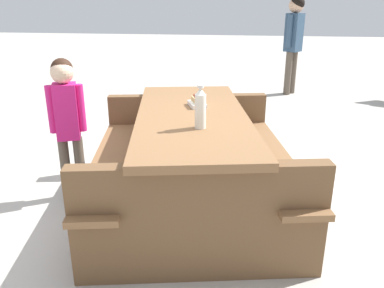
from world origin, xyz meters
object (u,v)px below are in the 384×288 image
at_px(picnic_table, 192,154).
at_px(hotdog_tray, 197,102).
at_px(bystander_adult, 294,33).
at_px(child_in_coat, 67,112).
at_px(soda_bottle, 200,108).

xyz_separation_m(picnic_table, hotdog_tray, (0.21, -0.01, 0.34)).
xyz_separation_m(hotdog_tray, bystander_adult, (3.84, -1.07, 0.21)).
distance_m(hotdog_tray, bystander_adult, 3.99).
distance_m(picnic_table, bystander_adult, 4.22).
bearing_deg(child_in_coat, bystander_adult, -27.19).
height_order(soda_bottle, hotdog_tray, soda_bottle).
bearing_deg(child_in_coat, soda_bottle, -109.78).
bearing_deg(child_in_coat, picnic_table, -94.28).
bearing_deg(picnic_table, soda_bottle, -162.82).
distance_m(child_in_coat, bystander_adult, 4.47).
bearing_deg(hotdog_tray, picnic_table, 177.57).
bearing_deg(child_in_coat, hotdog_tray, -82.17).
xyz_separation_m(child_in_coat, bystander_adult, (3.97, -2.04, 0.28)).
relative_size(soda_bottle, hotdog_tray, 1.30).
xyz_separation_m(soda_bottle, child_in_coat, (0.38, 1.06, -0.17)).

